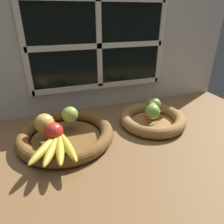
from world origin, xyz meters
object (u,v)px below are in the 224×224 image
Objects in this scene: potato_large at (153,109)px; chili_pepper at (156,114)px; potato_back at (152,105)px; fruit_bowl_right at (152,119)px; lime_far at (155,104)px; banana_bunch_front at (57,147)px; fruit_bowl_left at (66,134)px; apple_red_front at (54,132)px; apple_golden_left at (44,123)px; lime_near at (153,112)px; apple_green_back at (70,114)px.

chili_pepper is at bearing -81.02° from potato_large.
potato_back reaches higher than chili_pepper.
fruit_bowl_right is 5.41× the size of lime_far.
potato_back reaches higher than banana_bunch_front.
banana_bunch_front is 47.24cm from potato_back.
chili_pepper is at bearing -116.06° from lime_far.
chili_pepper reaches higher than fruit_bowl_left.
lime_far is at bearing 5.29° from fruit_bowl_left.
fruit_bowl_left is at bearing 55.17° from apple_red_front.
lime_far is at bearing 52.13° from fruit_bowl_right.
apple_golden_left is (-2.72, 6.40, 0.34)cm from apple_red_front.
lime_near is (39.71, 2.55, -0.11)cm from apple_red_front.
banana_bunch_front is at bearing -77.47° from apple_golden_left.
apple_red_front is at bearing -176.33° from lime_near.
apple_golden_left is 10.89cm from apple_green_back.
lime_far is (47.87, 3.69, -0.91)cm from apple_golden_left.
lime_far is at bearing -1.34° from apple_green_back.
lime_far is (44.99, 16.67, 1.29)cm from banana_bunch_front.
chili_pepper is (35.32, -6.34, -2.35)cm from apple_green_back.
apple_golden_left is 1.01× the size of potato_large.
lime_far is (37.99, -0.89, -0.67)cm from apple_green_back.
apple_green_back is 0.85× the size of potato_back.
lime_near reaches higher than potato_large.
potato_large is at bearing -7.57° from apple_green_back.
lime_far reaches higher than potato_large.
lime_near is at bearing -6.10° from fruit_bowl_left.
potato_back is (39.77, 4.28, 4.93)cm from fruit_bowl_left.
fruit_bowl_right is 44.17cm from banana_bunch_front.
apple_red_front reaches higher than chili_pepper.
fruit_bowl_left is 5.69× the size of apple_red_front.
lime_near is at bearing -125.84° from lime_far.
apple_green_back is at bearing 68.27° from banana_bunch_front.
fruit_bowl_right is 3.68× the size of potato_back.
apple_golden_left is 0.37× the size of banana_bunch_front.
fruit_bowl_right is 4.89cm from potato_large.
apple_red_front is 1.04× the size of lime_near.
fruit_bowl_left is 5.16× the size of apple_golden_left.
potato_back is (1.95, 4.28, 4.91)cm from fruit_bowl_right.
fruit_bowl_left is 35.97cm from lime_near.
lime_far is (45.15, 10.09, -0.58)cm from apple_red_front.
apple_red_front is 13.11cm from apple_green_back.
potato_back is at bearing 6.14° from fruit_bowl_left.
potato_back is at bearing 65.56° from potato_large.
apple_golden_left is (-44.94, 0.08, 6.17)cm from fruit_bowl_right.
potato_back is at bearing -0.59° from apple_green_back.
fruit_bowl_left is 4.71× the size of potato_back.
fruit_bowl_right is at bearing 77.29° from chili_pepper.
fruit_bowl_left is 41.27cm from lime_far.
potato_large is (44.94, -0.08, -1.28)cm from apple_golden_left.
apple_red_front is at bearing 164.54° from chili_pepper.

